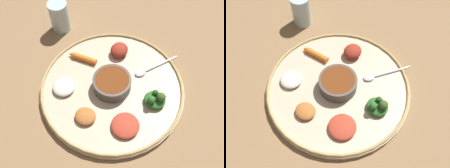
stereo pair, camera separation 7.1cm
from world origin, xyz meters
The scene contains 12 objects.
ground_plane centered at (0.00, 0.00, 0.00)m, with size 2.40×2.40×0.00m, color olive.
platter centered at (0.00, 0.00, 0.01)m, with size 0.41×0.41×0.02m, color #C6B293.
platter_rim centered at (0.00, 0.00, 0.02)m, with size 0.41×0.41×0.01m, color tan.
center_bowl centered at (0.00, 0.00, 0.04)m, with size 0.11×0.11×0.04m.
spoon centered at (0.13, 0.01, 0.02)m, with size 0.15×0.03×0.01m.
greens_pile centered at (0.08, -0.10, 0.03)m, with size 0.08×0.08×0.04m.
carrot_near_spoon centered at (-0.04, 0.13, 0.03)m, with size 0.07×0.08×0.02m.
mound_rice_white centered at (-0.13, 0.05, 0.03)m, with size 0.06×0.06×0.02m, color silver.
mound_berbere_red centered at (-0.02, -0.13, 0.03)m, with size 0.07×0.07×0.02m, color #B73D28.
mound_chickpea centered at (-0.10, -0.06, 0.03)m, with size 0.06×0.05×0.02m, color #B2662D.
mound_beet centered at (0.07, 0.10, 0.03)m, with size 0.06×0.05×0.03m, color maroon.
drinking_glass centered at (-0.05, 0.30, 0.04)m, with size 0.06×0.06×0.10m.
Camera 1 is at (-0.16, -0.35, 0.64)m, focal length 40.87 mm.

